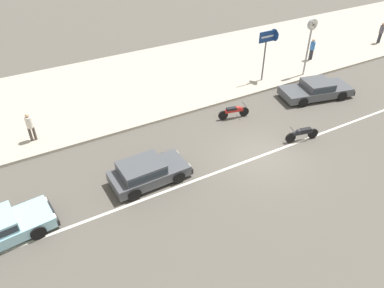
{
  "coord_description": "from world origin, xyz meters",
  "views": [
    {
      "loc": [
        -10.14,
        -11.12,
        11.32
      ],
      "look_at": [
        -3.07,
        1.58,
        0.8
      ],
      "focal_mm": 35.0,
      "sensor_mm": 36.0,
      "label": 1
    }
  ],
  "objects_px": {
    "street_clock": "(311,33)",
    "pedestrian_by_shop": "(381,31)",
    "motorcycle_1": "(234,111)",
    "arrow_signboard": "(274,37)",
    "pedestrian_far_end": "(312,48)",
    "sedan_dark_grey_3": "(316,89)",
    "motorcycle_0": "(302,133)",
    "pedestrian_mid_kerb": "(30,125)",
    "hatchback_dark_grey_1": "(147,171)"
  },
  "relations": [
    {
      "from": "motorcycle_1",
      "to": "arrow_signboard",
      "type": "xyz_separation_m",
      "value": [
        4.76,
        2.84,
        2.55
      ]
    },
    {
      "from": "street_clock",
      "to": "pedestrian_by_shop",
      "type": "relative_size",
      "value": 2.32
    },
    {
      "from": "arrow_signboard",
      "to": "pedestrian_by_shop",
      "type": "bearing_deg",
      "value": 3.85
    },
    {
      "from": "hatchback_dark_grey_1",
      "to": "pedestrian_far_end",
      "type": "distance_m",
      "value": 17.17
    },
    {
      "from": "motorcycle_1",
      "to": "pedestrian_far_end",
      "type": "relative_size",
      "value": 1.16
    },
    {
      "from": "motorcycle_1",
      "to": "motorcycle_0",
      "type": "bearing_deg",
      "value": -63.02
    },
    {
      "from": "street_clock",
      "to": "pedestrian_mid_kerb",
      "type": "distance_m",
      "value": 17.72
    },
    {
      "from": "motorcycle_0",
      "to": "pedestrian_mid_kerb",
      "type": "height_order",
      "value": "pedestrian_mid_kerb"
    },
    {
      "from": "motorcycle_0",
      "to": "pedestrian_by_shop",
      "type": "bearing_deg",
      "value": 25.87
    },
    {
      "from": "motorcycle_1",
      "to": "street_clock",
      "type": "bearing_deg",
      "value": 16.63
    },
    {
      "from": "pedestrian_far_end",
      "to": "street_clock",
      "type": "bearing_deg",
      "value": -143.22
    },
    {
      "from": "motorcycle_0",
      "to": "pedestrian_mid_kerb",
      "type": "relative_size",
      "value": 1.17
    },
    {
      "from": "arrow_signboard",
      "to": "street_clock",
      "type": "bearing_deg",
      "value": -15.77
    },
    {
      "from": "hatchback_dark_grey_1",
      "to": "pedestrian_mid_kerb",
      "type": "height_order",
      "value": "pedestrian_mid_kerb"
    },
    {
      "from": "arrow_signboard",
      "to": "pedestrian_far_end",
      "type": "relative_size",
      "value": 2.12
    },
    {
      "from": "pedestrian_by_shop",
      "to": "pedestrian_far_end",
      "type": "bearing_deg",
      "value": 178.67
    },
    {
      "from": "motorcycle_0",
      "to": "street_clock",
      "type": "height_order",
      "value": "street_clock"
    },
    {
      "from": "street_clock",
      "to": "pedestrian_far_end",
      "type": "distance_m",
      "value": 3.38
    },
    {
      "from": "arrow_signboard",
      "to": "motorcycle_0",
      "type": "bearing_deg",
      "value": -114.75
    },
    {
      "from": "street_clock",
      "to": "pedestrian_mid_kerb",
      "type": "height_order",
      "value": "street_clock"
    },
    {
      "from": "motorcycle_0",
      "to": "arrow_signboard",
      "type": "distance_m",
      "value": 7.48
    },
    {
      "from": "pedestrian_mid_kerb",
      "to": "motorcycle_1",
      "type": "bearing_deg",
      "value": -16.25
    },
    {
      "from": "street_clock",
      "to": "pedestrian_by_shop",
      "type": "height_order",
      "value": "street_clock"
    },
    {
      "from": "street_clock",
      "to": "pedestrian_by_shop",
      "type": "xyz_separation_m",
      "value": [
        9.44,
        1.49,
        -1.91
      ]
    },
    {
      "from": "pedestrian_far_end",
      "to": "sedan_dark_grey_3",
      "type": "bearing_deg",
      "value": -130.16
    },
    {
      "from": "sedan_dark_grey_3",
      "to": "pedestrian_mid_kerb",
      "type": "relative_size",
      "value": 2.97
    },
    {
      "from": "motorcycle_1",
      "to": "pedestrian_far_end",
      "type": "distance_m",
      "value": 10.16
    },
    {
      "from": "sedan_dark_grey_3",
      "to": "arrow_signboard",
      "type": "distance_m",
      "value": 4.2
    },
    {
      "from": "motorcycle_1",
      "to": "pedestrian_far_end",
      "type": "height_order",
      "value": "pedestrian_far_end"
    },
    {
      "from": "pedestrian_mid_kerb",
      "to": "sedan_dark_grey_3",
      "type": "bearing_deg",
      "value": -11.95
    },
    {
      "from": "sedan_dark_grey_3",
      "to": "pedestrian_mid_kerb",
      "type": "xyz_separation_m",
      "value": [
        -16.25,
        3.44,
        0.54
      ]
    },
    {
      "from": "sedan_dark_grey_3",
      "to": "pedestrian_by_shop",
      "type": "bearing_deg",
      "value": 20.56
    },
    {
      "from": "sedan_dark_grey_3",
      "to": "pedestrian_mid_kerb",
      "type": "height_order",
      "value": "pedestrian_mid_kerb"
    },
    {
      "from": "hatchback_dark_grey_1",
      "to": "pedestrian_far_end",
      "type": "relative_size",
      "value": 2.29
    },
    {
      "from": "street_clock",
      "to": "arrow_signboard",
      "type": "xyz_separation_m",
      "value": [
        -2.44,
        0.69,
        -0.04
      ]
    },
    {
      "from": "street_clock",
      "to": "pedestrian_mid_kerb",
      "type": "xyz_separation_m",
      "value": [
        -17.59,
        0.88,
        -1.94
      ]
    },
    {
      "from": "sedan_dark_grey_3",
      "to": "motorcycle_1",
      "type": "xyz_separation_m",
      "value": [
        -5.85,
        0.41,
        -0.11
      ]
    },
    {
      "from": "pedestrian_far_end",
      "to": "arrow_signboard",
      "type": "bearing_deg",
      "value": -168.26
    },
    {
      "from": "motorcycle_0",
      "to": "pedestrian_by_shop",
      "type": "distance_m",
      "value": 16.49
    },
    {
      "from": "sedan_dark_grey_3",
      "to": "pedestrian_far_end",
      "type": "relative_size",
      "value": 2.99
    },
    {
      "from": "pedestrian_by_shop",
      "to": "pedestrian_far_end",
      "type": "relative_size",
      "value": 1.04
    },
    {
      "from": "street_clock",
      "to": "pedestrian_far_end",
      "type": "relative_size",
      "value": 2.41
    },
    {
      "from": "hatchback_dark_grey_1",
      "to": "arrow_signboard",
      "type": "distance_m",
      "value": 12.75
    },
    {
      "from": "motorcycle_1",
      "to": "pedestrian_mid_kerb",
      "type": "height_order",
      "value": "pedestrian_mid_kerb"
    },
    {
      "from": "hatchback_dark_grey_1",
      "to": "motorcycle_0",
      "type": "bearing_deg",
      "value": -6.38
    },
    {
      "from": "arrow_signboard",
      "to": "pedestrian_by_shop",
      "type": "xyz_separation_m",
      "value": [
        11.88,
        0.8,
        -1.86
      ]
    },
    {
      "from": "pedestrian_mid_kerb",
      "to": "pedestrian_far_end",
      "type": "relative_size",
      "value": 1.01
    },
    {
      "from": "sedan_dark_grey_3",
      "to": "arrow_signboard",
      "type": "xyz_separation_m",
      "value": [
        -1.09,
        3.25,
        2.43
      ]
    },
    {
      "from": "street_clock",
      "to": "arrow_signboard",
      "type": "relative_size",
      "value": 1.13
    },
    {
      "from": "pedestrian_far_end",
      "to": "motorcycle_0",
      "type": "bearing_deg",
      "value": -135.91
    }
  ]
}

